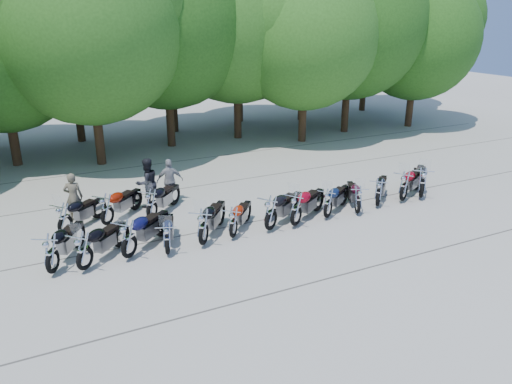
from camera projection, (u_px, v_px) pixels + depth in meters
name	position (u px, v px, depth m)	size (l,w,h in m)	color
ground	(276.00, 237.00, 16.34)	(90.00, 90.00, 0.00)	gray
tree_3	(87.00, 27.00, 22.18)	(8.70, 8.70, 10.67)	#3A2614
tree_4	(164.00, 19.00, 25.35)	(9.13, 9.13, 11.20)	#3A2614
tree_5	(236.00, 20.00, 27.17)	(9.04, 9.04, 11.10)	#3A2614
tree_6	(305.00, 35.00, 26.64)	(8.00, 8.00, 9.82)	#3A2614
tree_7	(351.00, 23.00, 28.79)	(8.79, 8.79, 10.79)	#3A2614
tree_8	(417.00, 38.00, 30.54)	(7.53, 7.53, 9.25)	#3A2614
tree_11	(70.00, 41.00, 26.75)	(7.56, 7.56, 9.28)	#3A2614
tree_12	(170.00, 35.00, 29.03)	(7.88, 7.88, 9.67)	#3A2614
tree_13	(239.00, 28.00, 31.82)	(8.31, 8.31, 10.20)	#3A2614
tree_14	(303.00, 31.00, 32.39)	(8.02, 8.02, 9.84)	#3A2614
tree_15	(369.00, 11.00, 35.25)	(9.67, 9.67, 11.86)	#3A2614
motorcycle_0	(51.00, 252.00, 13.79)	(0.75, 2.45, 1.38)	black
motorcycle_1	(84.00, 250.00, 13.97)	(0.73, 2.39, 1.35)	black
motorcycle_2	(129.00, 238.00, 14.65)	(0.76, 2.51, 1.42)	#0C0C35
motorcycle_3	(167.00, 238.00, 14.94)	(0.63, 2.09, 1.18)	black
motorcycle_4	(203.00, 226.00, 15.49)	(0.75, 2.47, 1.40)	black
motorcycle_5	(233.00, 222.00, 16.04)	(0.65, 2.14, 1.21)	#9B1C05
motorcycle_6	(271.00, 212.00, 16.55)	(0.76, 2.49, 1.41)	black
motorcycle_7	(296.00, 208.00, 16.88)	(0.75, 2.47, 1.40)	maroon
motorcycle_8	(328.00, 202.00, 17.59)	(0.68, 2.23, 1.26)	#0D193B
motorcycle_9	(358.00, 199.00, 17.99)	(0.66, 2.16, 1.22)	#3A081A
motorcycle_10	(379.00, 192.00, 18.66)	(0.68, 2.22, 1.26)	black
motorcycle_11	(404.00, 185.00, 19.15)	(0.75, 2.45, 1.38)	maroon
motorcycle_12	(422.00, 182.00, 19.47)	(0.77, 2.53, 1.43)	black
motorcycle_13	(64.00, 217.00, 16.33)	(0.67, 2.21, 1.25)	black
motorcycle_14	(107.00, 208.00, 16.96)	(0.71, 2.35, 1.33)	maroon
motorcycle_15	(152.00, 203.00, 17.40)	(0.72, 2.35, 1.33)	black
rider_0	(73.00, 197.00, 17.41)	(0.64, 0.42, 1.75)	brown
rider_1	(147.00, 183.00, 18.64)	(0.92, 0.72, 1.89)	black
rider_2	(170.00, 181.00, 19.18)	(1.00, 0.42, 1.71)	#969699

